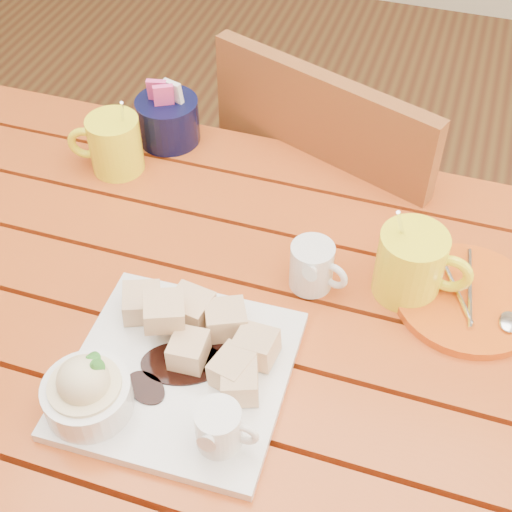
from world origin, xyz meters
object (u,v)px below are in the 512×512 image
(chair_far, at_px, (342,222))
(dessert_plate, at_px, (161,373))
(coffee_mug_left, at_px, (114,144))
(coffee_mug_right, at_px, (412,264))
(orange_saucer, at_px, (468,299))
(table, at_px, (217,355))

(chair_far, bearing_deg, dessert_plate, 101.23)
(dessert_plate, bearing_deg, coffee_mug_left, 122.97)
(dessert_plate, distance_m, coffee_mug_right, 0.37)
(coffee_mug_left, bearing_deg, chair_far, 21.24)
(coffee_mug_left, height_order, orange_saucer, coffee_mug_left)
(coffee_mug_left, height_order, coffee_mug_right, coffee_mug_right)
(dessert_plate, height_order, chair_far, chair_far)
(orange_saucer, bearing_deg, coffee_mug_left, 168.64)
(dessert_plate, xyz_separation_m, orange_saucer, (0.35, 0.26, -0.02))
(table, height_order, orange_saucer, orange_saucer)
(dessert_plate, distance_m, orange_saucer, 0.43)
(table, relative_size, coffee_mug_right, 7.72)
(table, bearing_deg, orange_saucer, 20.01)
(table, distance_m, chair_far, 0.51)
(dessert_plate, relative_size, chair_far, 0.31)
(coffee_mug_right, bearing_deg, chair_far, 114.60)
(chair_far, bearing_deg, coffee_mug_left, 56.07)
(table, height_order, coffee_mug_left, coffee_mug_left)
(orange_saucer, bearing_deg, chair_far, 123.61)
(dessert_plate, xyz_separation_m, coffee_mug_right, (0.26, 0.25, 0.02))
(orange_saucer, bearing_deg, coffee_mug_right, -177.78)
(table, relative_size, orange_saucer, 5.92)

